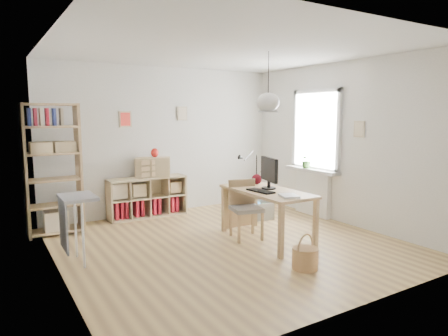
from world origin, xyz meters
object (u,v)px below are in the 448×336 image
cube_shelf (146,200)px  chair (245,205)px  tall_bookshelf (52,164)px  storage_chest (253,207)px  desk (267,196)px  monitor (269,171)px  drawer_chest (153,167)px

cube_shelf → chair: (0.84, -1.95, 0.19)m
tall_bookshelf → storage_chest: 3.38m
desk → chair: bearing=123.4°
desk → chair: chair is taller
desk → monitor: (0.08, 0.06, 0.35)m
storage_chest → cube_shelf: bearing=152.2°
tall_bookshelf → desk: bearing=-37.0°
storage_chest → desk: bearing=-109.9°
cube_shelf → tall_bookshelf: 1.77m
monitor → desk: bearing=-129.4°
desk → chair: (-0.19, 0.28, -0.17)m
desk → monitor: size_ratio=2.87×
drawer_chest → tall_bookshelf: bearing=-147.1°
cube_shelf → chair: bearing=-66.8°
storage_chest → monitor: (-0.49, -1.08, 0.81)m
tall_bookshelf → chair: tall_bookshelf is taller
tall_bookshelf → monitor: (2.67, -1.89, -0.08)m
drawer_chest → cube_shelf: bearing=-171.8°
tall_bookshelf → drawer_chest: 1.73m
tall_bookshelf → storage_chest: (3.16, -0.81, -0.88)m
desk → cube_shelf: bearing=114.6°
desk → drawer_chest: drawer_chest is taller
monitor → storage_chest: bearing=80.7°
chair → drawer_chest: size_ratio=1.41×
drawer_chest → storage_chest: bearing=-11.1°
storage_chest → monitor: size_ratio=1.39×
cube_shelf → tall_bookshelf: size_ratio=0.70×
desk → chair: 0.38m
monitor → drawer_chest: monitor is taller
tall_bookshelf → drawer_chest: tall_bookshelf is taller
cube_shelf → storage_chest: (1.59, -1.09, -0.10)m
desk → storage_chest: bearing=63.3°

